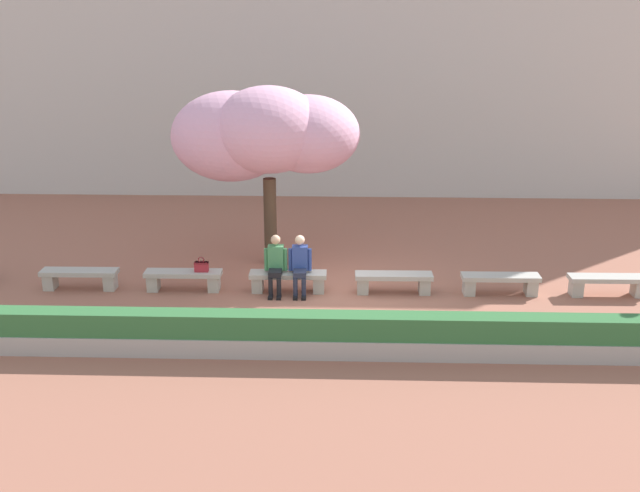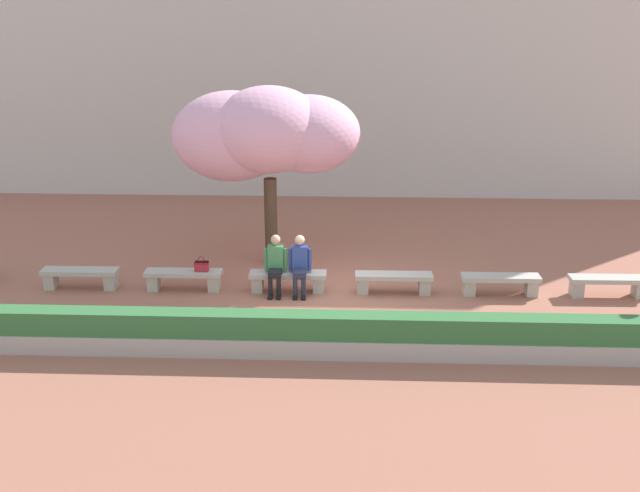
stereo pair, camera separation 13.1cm
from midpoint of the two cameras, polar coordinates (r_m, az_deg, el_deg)
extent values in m
plane|color=#9E604C|center=(16.50, 1.81, -3.54)|extent=(100.00, 100.00, 0.00)
cube|color=beige|center=(25.92, 2.24, 16.48)|extent=(28.00, 4.00, 10.75)
cube|color=#ADA89E|center=(17.39, -17.62, -1.85)|extent=(1.69, 0.44, 0.10)
cube|color=#ADA89E|center=(17.70, -19.61, -2.49)|extent=(0.24, 0.34, 0.35)
cube|color=#ADA89E|center=(17.26, -15.44, -2.60)|extent=(0.24, 0.34, 0.35)
cube|color=#ADA89E|center=(16.75, -10.15, -2.03)|extent=(1.69, 0.44, 0.10)
cube|color=#ADA89E|center=(16.97, -12.34, -2.70)|extent=(0.24, 0.34, 0.35)
cube|color=#ADA89E|center=(16.70, -7.84, -2.79)|extent=(0.24, 0.34, 0.35)
cube|color=#ADA89E|center=(16.40, -2.23, -2.18)|extent=(1.69, 0.44, 0.10)
cube|color=#ADA89E|center=(16.54, -4.55, -2.88)|extent=(0.24, 0.34, 0.35)
cube|color=#ADA89E|center=(16.45, 0.13, -2.94)|extent=(0.24, 0.34, 0.35)
cube|color=#ADA89E|center=(16.38, 5.88, -2.29)|extent=(1.69, 0.44, 0.10)
cube|color=#ADA89E|center=(16.43, 3.51, -3.01)|extent=(0.24, 0.34, 0.35)
cube|color=#ADA89E|center=(16.53, 8.18, -3.03)|extent=(0.24, 0.34, 0.35)
cube|color=#ADA89E|center=(16.69, 13.84, -2.35)|extent=(1.69, 0.44, 0.10)
cube|color=#ADA89E|center=(16.64, 11.51, -3.07)|extent=(0.24, 0.34, 0.35)
cube|color=#ADA89E|center=(16.92, 16.01, -3.06)|extent=(0.24, 0.34, 0.35)
cube|color=#ADA89E|center=(17.30, 21.38, -2.37)|extent=(1.69, 0.44, 0.10)
cube|color=#ADA89E|center=(17.16, 19.17, -3.08)|extent=(0.24, 0.34, 0.35)
cube|color=#ADA89E|center=(17.61, 23.36, -3.04)|extent=(0.24, 0.34, 0.35)
cube|color=black|center=(16.18, -3.57, -3.90)|extent=(0.10, 0.22, 0.06)
cylinder|color=black|center=(16.16, -3.57, -3.13)|extent=(0.10, 0.10, 0.42)
cube|color=black|center=(16.16, -2.94, -3.91)|extent=(0.10, 0.22, 0.06)
cylinder|color=black|center=(16.14, -2.93, -3.14)|extent=(0.10, 0.10, 0.42)
cube|color=black|center=(16.22, -3.21, -2.02)|extent=(0.28, 0.40, 0.12)
cube|color=#428451|center=(16.34, -3.15, -0.86)|extent=(0.34, 0.22, 0.54)
sphere|color=tan|center=(16.21, -3.18, 0.49)|extent=(0.21, 0.21, 0.21)
cylinder|color=#428451|center=(16.35, -3.89, -1.01)|extent=(0.09, 0.09, 0.50)
cylinder|color=#428451|center=(16.31, -2.42, -1.03)|extent=(0.09, 0.09, 0.50)
cube|color=black|center=(16.13, -1.67, -3.94)|extent=(0.11, 0.22, 0.06)
cylinder|color=#23283D|center=(16.11, -1.67, -3.17)|extent=(0.10, 0.10, 0.42)
cube|color=black|center=(16.12, -1.03, -3.94)|extent=(0.11, 0.22, 0.06)
cylinder|color=#23283D|center=(16.10, -1.03, -3.17)|extent=(0.10, 0.10, 0.42)
cube|color=#23283D|center=(16.18, -1.33, -2.05)|extent=(0.29, 0.41, 0.12)
cube|color=#2D4289|center=(16.30, -1.31, -0.89)|extent=(0.35, 0.23, 0.54)
sphere|color=beige|center=(16.17, -1.32, 0.47)|extent=(0.21, 0.21, 0.21)
cylinder|color=#2D4289|center=(16.30, -2.05, -1.04)|extent=(0.09, 0.09, 0.50)
cylinder|color=#2D4289|center=(16.28, -0.57, -1.05)|extent=(0.09, 0.09, 0.50)
cube|color=#A3232D|center=(16.60, -8.79, -1.55)|extent=(0.30, 0.14, 0.22)
cube|color=maroon|center=(16.57, -8.81, -1.26)|extent=(0.30, 0.15, 0.04)
torus|color=maroon|center=(16.55, -8.82, -1.02)|extent=(0.14, 0.02, 0.14)
cylinder|color=#473323|center=(17.98, -3.55, 1.85)|extent=(0.31, 0.31, 2.13)
ellipsoid|color=#EAA8C6|center=(17.49, -3.69, 8.85)|extent=(2.67, 2.62, 2.00)
ellipsoid|color=#EAA8C6|center=(17.92, -6.53, 8.32)|extent=(2.83, 2.43, 2.12)
ellipsoid|color=#EAA8C6|center=(17.73, -0.61, 8.54)|extent=(2.42, 2.52, 1.81)
cube|color=#ADA89E|center=(13.58, 1.65, -7.63)|extent=(16.61, 0.50, 0.36)
cube|color=#336B38|center=(13.41, 1.67, -6.09)|extent=(16.51, 0.44, 0.44)
camera|label=1|loc=(0.07, -89.77, 0.07)|focal=42.00mm
camera|label=2|loc=(0.07, 90.23, -0.07)|focal=42.00mm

